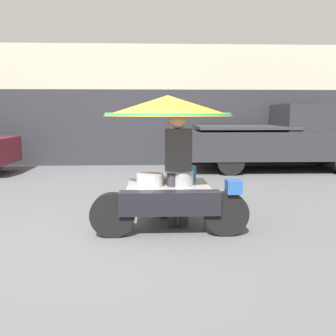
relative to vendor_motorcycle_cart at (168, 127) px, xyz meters
The scene contains 5 objects.
ground_plane 1.70m from the vendor_motorcycle_cart, 133.81° to the right, with size 36.00×36.00×0.00m, color #56565B.
shopfront_building 7.54m from the vendor_motorcycle_cart, 94.38° to the left, with size 28.00×2.06×3.80m.
vendor_motorcycle_cart is the anchor object (origin of this frame).
vendor_person 0.57m from the vendor_motorcycle_cart, 42.65° to the right, with size 0.38×0.22×1.68m.
pickup_truck 6.40m from the vendor_motorcycle_cart, 55.56° to the left, with size 5.31×1.93×1.92m.
Camera 1 is at (0.35, -4.91, 1.69)m, focal length 40.00 mm.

